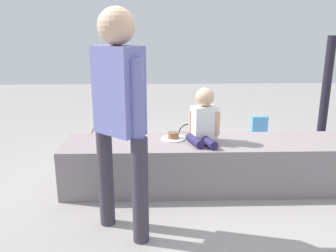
# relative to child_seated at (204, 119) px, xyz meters

# --- Properties ---
(ground_plane) EXTENTS (12.00, 12.00, 0.00)m
(ground_plane) POSITION_rel_child_seated_xyz_m (0.06, 0.02, -0.65)
(ground_plane) COLOR gray
(concrete_ledge) EXTENTS (2.60, 0.57, 0.43)m
(concrete_ledge) POSITION_rel_child_seated_xyz_m (0.06, 0.02, -0.43)
(concrete_ledge) COLOR gray
(concrete_ledge) RESTS_ON ground_plane
(child_seated) EXTENTS (0.29, 0.35, 0.48)m
(child_seated) POSITION_rel_child_seated_xyz_m (0.00, 0.00, 0.00)
(child_seated) COLOR #27214F
(child_seated) RESTS_ON concrete_ledge
(adult_standing) EXTENTS (0.37, 0.35, 1.55)m
(adult_standing) POSITION_rel_child_seated_xyz_m (-0.65, -0.72, 0.28)
(adult_standing) COLOR #37323D
(adult_standing) RESTS_ON ground_plane
(cake_plate) EXTENTS (0.22, 0.22, 0.07)m
(cake_plate) POSITION_rel_child_seated_xyz_m (-0.26, 0.09, -0.19)
(cake_plate) COLOR white
(cake_plate) RESTS_ON concrete_ledge
(gift_bag) EXTENTS (0.19, 0.10, 0.38)m
(gift_bag) POSITION_rel_child_seated_xyz_m (0.87, 1.29, -0.47)
(gift_bag) COLOR #4C99E0
(gift_bag) RESTS_ON ground_plane
(railing_post) EXTENTS (0.36, 0.36, 1.31)m
(railing_post) POSITION_rel_child_seated_xyz_m (1.73, 1.42, -0.13)
(railing_post) COLOR black
(railing_post) RESTS_ON ground_plane
(water_bottle_near_gift) EXTENTS (0.06, 0.06, 0.19)m
(water_bottle_near_gift) POSITION_rel_child_seated_xyz_m (-0.65, 0.63, -0.56)
(water_bottle_near_gift) COLOR silver
(water_bottle_near_gift) RESTS_ON ground_plane
(water_bottle_far_side) EXTENTS (0.07, 0.07, 0.20)m
(water_bottle_far_side) POSITION_rel_child_seated_xyz_m (-0.64, 1.29, -0.56)
(water_bottle_far_side) COLOR silver
(water_bottle_far_side) RESTS_ON ground_plane
(party_cup_red) EXTENTS (0.08, 0.08, 0.11)m
(party_cup_red) POSITION_rel_child_seated_xyz_m (0.53, 0.87, -0.59)
(party_cup_red) COLOR red
(party_cup_red) RESTS_ON ground_plane
(cake_box_white) EXTENTS (0.30, 0.31, 0.10)m
(cake_box_white) POSITION_rel_child_seated_xyz_m (0.79, 0.50, -0.59)
(cake_box_white) COLOR white
(cake_box_white) RESTS_ON ground_plane
(handbag_black_leather) EXTENTS (0.34, 0.14, 0.32)m
(handbag_black_leather) POSITION_rel_child_seated_xyz_m (-0.04, 1.03, -0.54)
(handbag_black_leather) COLOR black
(handbag_black_leather) RESTS_ON ground_plane
(handbag_brown_canvas) EXTENTS (0.33, 0.13, 0.37)m
(handbag_brown_canvas) POSITION_rel_child_seated_xyz_m (-1.02, 0.84, -0.51)
(handbag_brown_canvas) COLOR brown
(handbag_brown_canvas) RESTS_ON ground_plane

